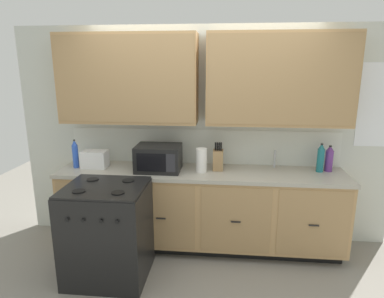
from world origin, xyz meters
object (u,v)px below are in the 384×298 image
object	(u,v)px
bottle_blue	(75,154)
bottle_teal	(321,158)
toaster	(95,159)
knife_block	(218,160)
microwave	(158,158)
paper_towel_roll	(201,160)
stove_range	(108,232)
bottle_violet	(329,159)

from	to	relation	value
bottle_blue	bottle_teal	bearing A→B (deg)	2.41
toaster	knife_block	size ratio (longest dim) A/B	0.90
microwave	paper_towel_roll	distance (m)	0.47
knife_block	bottle_blue	world-z (taller)	bottle_blue
knife_block	toaster	bearing A→B (deg)	-178.08
bottle_blue	stove_range	bearing A→B (deg)	-47.95
microwave	paper_towel_roll	world-z (taller)	microwave
microwave	bottle_violet	distance (m)	1.85
bottle_blue	bottle_violet	distance (m)	2.79
knife_block	bottle_blue	size ratio (longest dim) A/B	0.97
stove_range	bottle_teal	world-z (taller)	bottle_teal
stove_range	toaster	world-z (taller)	toaster
bottle_blue	bottle_violet	size ratio (longest dim) A/B	1.12
paper_towel_roll	bottle_violet	xyz separation A→B (m)	(1.37, 0.17, 0.01)
microwave	bottle_teal	xyz separation A→B (m)	(1.74, 0.13, 0.01)
bottle_blue	bottle_violet	xyz separation A→B (m)	(2.79, 0.15, -0.02)
bottle_violet	bottle_blue	bearing A→B (deg)	-176.97
paper_towel_roll	stove_range	bearing A→B (deg)	-145.51
knife_block	bottle_teal	xyz separation A→B (m)	(1.10, 0.04, 0.04)
stove_range	bottle_teal	bearing A→B (deg)	18.78
stove_range	bottle_violet	distance (m)	2.43
bottle_teal	bottle_violet	distance (m)	0.11
toaster	microwave	bearing A→B (deg)	-3.45
toaster	paper_towel_roll	bearing A→B (deg)	-2.43
knife_block	bottle_violet	world-z (taller)	knife_block
paper_towel_roll	bottle_violet	world-z (taller)	bottle_violet
bottle_blue	paper_towel_roll	bearing A→B (deg)	-0.82
microwave	bottle_violet	size ratio (longest dim) A/B	1.68
stove_range	bottle_blue	xyz separation A→B (m)	(-0.55, 0.61, 0.60)
bottle_violet	paper_towel_roll	bearing A→B (deg)	-173.03
stove_range	microwave	size ratio (longest dim) A/B	1.98
microwave	bottle_blue	size ratio (longest dim) A/B	1.50
toaster	bottle_blue	world-z (taller)	bottle_blue
paper_towel_roll	bottle_blue	xyz separation A→B (m)	(-1.42, 0.02, 0.03)
bottle_violet	knife_block	bearing A→B (deg)	-176.65
paper_towel_roll	bottle_violet	bearing A→B (deg)	6.97
knife_block	bottle_teal	size ratio (longest dim) A/B	0.99
knife_block	bottle_violet	distance (m)	1.20
bottle_teal	toaster	bearing A→B (deg)	-178.10
toaster	bottle_teal	size ratio (longest dim) A/B	0.89
stove_range	knife_block	xyz separation A→B (m)	(1.04, 0.69, 0.56)
bottle_teal	knife_block	bearing A→B (deg)	-178.13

